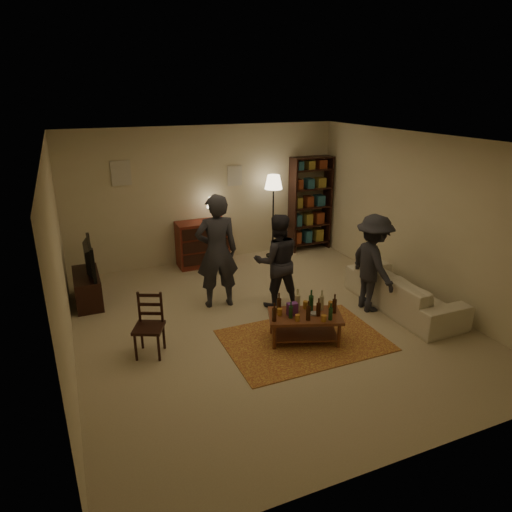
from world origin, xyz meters
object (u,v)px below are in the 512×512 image
dining_chair (149,323)px  person_left (217,252)px  tv_stand (87,281)px  person_by_sofa (373,263)px  dresser (203,242)px  coffee_table (305,317)px  person_right (277,261)px  floor_lamp (273,188)px  bookshelf (310,203)px  sofa (403,291)px

dining_chair → person_left: person_left is taller
tv_stand → person_by_sofa: bearing=-25.9°
dresser → tv_stand: bearing=-157.9°
tv_stand → person_left: 2.23m
coffee_table → person_right: 1.23m
person_by_sofa → floor_lamp: bearing=12.3°
floor_lamp → bookshelf: bearing=8.9°
sofa → dining_chair: bearing=86.5°
tv_stand → dresser: bearing=22.1°
floor_lamp → person_left: (-1.80, -1.76, -0.54)m
person_left → person_by_sofa: (2.20, -1.08, -0.15)m
dining_chair → tv_stand: bearing=133.3°
bookshelf → floor_lamp: 1.05m
bookshelf → floor_lamp: bookshelf is taller
coffee_table → dresser: (-0.44, 3.39, 0.10)m
dining_chair → dresser: bearing=85.5°
person_left → person_right: bearing=162.6°
tv_stand → person_by_sofa: 4.62m
floor_lamp → person_by_sofa: size_ratio=1.10×
bookshelf → person_by_sofa: size_ratio=1.29×
tv_stand → sofa: (4.64, -2.20, -0.08)m
coffee_table → floor_lamp: (1.05, 3.31, 1.09)m
bookshelf → person_right: size_ratio=1.31×
coffee_table → bookshelf: bookshelf is taller
dining_chair → bookshelf: bookshelf is taller
coffee_table → dining_chair: size_ratio=1.31×
coffee_table → floor_lamp: 3.64m
dining_chair → person_by_sofa: person_by_sofa is taller
dining_chair → floor_lamp: floor_lamp is taller
person_right → tv_stand: bearing=-12.9°
bookshelf → floor_lamp: bearing=-171.1°
sofa → person_by_sofa: bearing=69.1°
bookshelf → person_by_sofa: bearing=-100.3°
sofa → person_by_sofa: (-0.50, 0.19, 0.48)m
dresser → person_left: bearing=-99.3°
coffee_table → dining_chair: bearing=165.5°
bookshelf → sofa: (-0.05, -3.18, -0.73)m
coffee_table → sofa: (1.95, 0.28, -0.07)m
person_right → person_by_sofa: bearing=164.7°
tv_stand → floor_lamp: 3.99m
sofa → person_left: bearing=64.8°
sofa → person_right: size_ratio=1.35×
dining_chair → sofa: dining_chair is taller
floor_lamp → person_right: bearing=-113.3°
dining_chair → person_right: bearing=40.9°
dresser → coffee_table: bearing=-82.5°
person_left → person_right: person_left is taller
coffee_table → dresser: size_ratio=0.83×
dresser → person_by_sofa: (1.89, -2.92, 0.31)m
tv_stand → bookshelf: 4.84m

